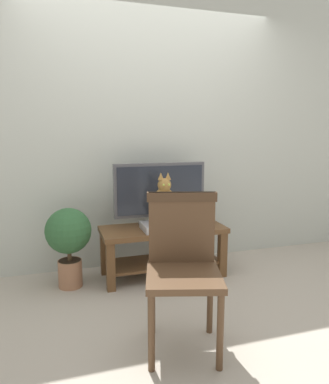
# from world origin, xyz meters

# --- Properties ---
(ground_plane) EXTENTS (12.00, 12.00, 0.00)m
(ground_plane) POSITION_xyz_m (0.00, 0.00, 0.00)
(ground_plane) COLOR #ADA393
(back_wall) EXTENTS (7.00, 0.12, 2.80)m
(back_wall) POSITION_xyz_m (0.00, 0.93, 1.40)
(back_wall) COLOR #B7BCB2
(back_wall) RESTS_ON ground
(tv_stand) EXTENTS (1.14, 0.47, 0.46)m
(tv_stand) POSITION_xyz_m (0.01, 0.48, 0.32)
(tv_stand) COLOR brown
(tv_stand) RESTS_ON ground
(tv) EXTENTS (0.87, 0.20, 0.58)m
(tv) POSITION_xyz_m (0.01, 0.57, 0.77)
(tv) COLOR #4C4C51
(tv) RESTS_ON tv_stand
(media_box) EXTENTS (0.37, 0.27, 0.06)m
(media_box) POSITION_xyz_m (-0.01, 0.40, 0.49)
(media_box) COLOR #ADADB2
(media_box) RESTS_ON tv_stand
(cat) EXTENTS (0.22, 0.31, 0.46)m
(cat) POSITION_xyz_m (-0.01, 0.39, 0.70)
(cat) COLOR olive
(cat) RESTS_ON media_box
(wooden_chair) EXTENTS (0.55, 0.55, 0.96)m
(wooden_chair) POSITION_xyz_m (-0.19, -0.59, 0.56)
(wooden_chair) COLOR #513823
(wooden_chair) RESTS_ON ground
(book_stack) EXTENTS (0.26, 0.20, 0.14)m
(book_stack) POSITION_xyz_m (0.39, 0.48, 0.54)
(book_stack) COLOR olive
(book_stack) RESTS_ON tv_stand
(potted_plant) EXTENTS (0.39, 0.39, 0.69)m
(potted_plant) POSITION_xyz_m (-0.83, 0.48, 0.44)
(potted_plant) COLOR #9E6B4C
(potted_plant) RESTS_ON ground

